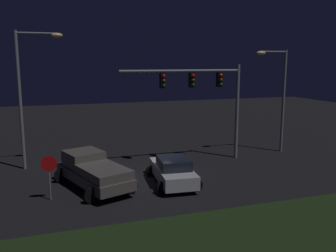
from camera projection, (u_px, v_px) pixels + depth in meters
ground_plane at (156, 178)px, 20.97m from camera, size 80.00×80.00×0.00m
grass_median at (214, 238)px, 13.67m from camera, size 21.73×4.61×0.10m
pickup_truck at (92, 169)px, 19.31m from camera, size 4.03×5.76×1.80m
car_sedan at (173, 171)px, 19.91m from camera, size 2.75×4.55×1.51m
traffic_signal_gantry at (205, 89)px, 23.92m from camera, size 8.32×0.56×6.50m
street_lamp_left at (29, 84)px, 22.05m from camera, size 2.81×0.44×8.53m
street_lamp_right at (278, 88)px, 26.33m from camera, size 2.54×0.44×7.54m
stop_sign at (49, 169)px, 17.36m from camera, size 0.76×0.08×2.23m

